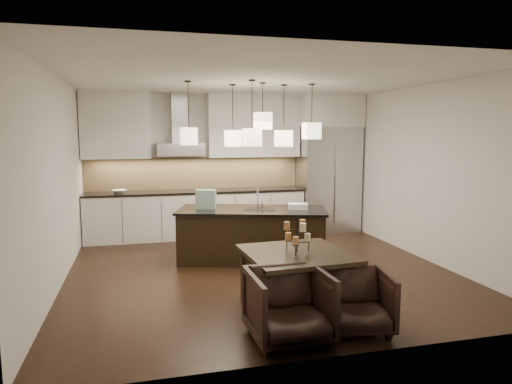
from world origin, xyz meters
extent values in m
cube|color=black|center=(0.00, 0.00, -0.01)|extent=(5.50, 5.50, 0.02)
cube|color=white|center=(0.00, 0.00, 2.81)|extent=(5.50, 5.50, 0.02)
cube|color=silver|center=(0.00, 2.76, 1.40)|extent=(5.50, 0.02, 2.80)
cube|color=silver|center=(0.00, -2.76, 1.40)|extent=(5.50, 0.02, 2.80)
cube|color=silver|center=(-2.76, 0.00, 1.40)|extent=(0.02, 5.50, 2.80)
cube|color=silver|center=(2.76, 0.00, 1.40)|extent=(0.02, 5.50, 2.80)
cube|color=#B7B7BA|center=(2.10, 2.38, 1.07)|extent=(1.20, 0.72, 2.15)
cube|color=silver|center=(2.10, 2.38, 2.47)|extent=(1.26, 0.72, 0.65)
cube|color=silver|center=(-0.62, 2.43, 0.44)|extent=(4.21, 0.62, 0.88)
cube|color=black|center=(-0.62, 2.43, 0.90)|extent=(4.21, 0.66, 0.04)
cube|color=tan|center=(-0.62, 2.73, 1.24)|extent=(4.21, 0.02, 0.63)
cube|color=silver|center=(-2.10, 2.57, 2.17)|extent=(1.25, 0.35, 1.25)
cube|color=silver|center=(0.55, 2.57, 2.17)|extent=(1.85, 0.35, 1.25)
cube|color=#B7B7BA|center=(-0.93, 2.48, 1.72)|extent=(0.90, 0.52, 0.24)
cube|color=#B7B7BA|center=(-0.93, 2.59, 2.32)|extent=(0.30, 0.28, 0.96)
imported|color=silver|center=(-2.07, 2.38, 0.95)|extent=(0.32, 0.32, 0.06)
cube|color=black|center=(0.02, 0.55, 0.40)|extent=(2.43, 1.54, 0.80)
cube|color=black|center=(0.02, 0.55, 0.81)|extent=(2.52, 1.63, 0.04)
cube|color=#215B40|center=(-0.68, 0.75, 0.99)|extent=(0.34, 0.25, 0.31)
cube|color=silver|center=(0.72, 0.35, 0.88)|extent=(0.36, 0.30, 0.09)
cylinder|color=beige|center=(0.15, -1.61, 0.85)|extent=(0.07, 0.07, 0.09)
cylinder|color=#C5833C|center=(-0.05, -1.51, 0.85)|extent=(0.07, 0.07, 0.09)
cylinder|color=#AA6A3A|center=(-0.04, -1.73, 0.85)|extent=(0.07, 0.07, 0.09)
cylinder|color=#C5833C|center=(0.12, -1.53, 1.00)|extent=(0.07, 0.07, 0.09)
cylinder|color=#AA6A3A|center=(-0.10, -1.60, 1.00)|extent=(0.07, 0.07, 0.09)
cylinder|color=beige|center=(0.05, -1.73, 1.00)|extent=(0.07, 0.07, 0.09)
imported|color=black|center=(-0.31, -2.32, 0.35)|extent=(0.78, 0.80, 0.71)
imported|color=black|center=(0.45, -2.27, 0.31)|extent=(0.78, 0.80, 0.62)
cube|color=beige|center=(-0.96, 0.54, 1.98)|extent=(0.24, 0.24, 0.26)
cube|color=beige|center=(-0.22, 0.83, 1.95)|extent=(0.24, 0.24, 0.26)
cube|color=beige|center=(0.18, 0.49, 2.22)|extent=(0.24, 0.24, 0.26)
cube|color=beige|center=(0.59, 0.69, 1.94)|extent=(0.24, 0.24, 0.26)
cube|color=beige|center=(0.98, 0.47, 2.06)|extent=(0.24, 0.24, 0.26)
cube|color=beige|center=(-0.06, 0.18, 1.97)|extent=(0.24, 0.24, 0.26)
camera|label=1|loc=(-1.68, -6.40, 2.04)|focal=32.00mm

